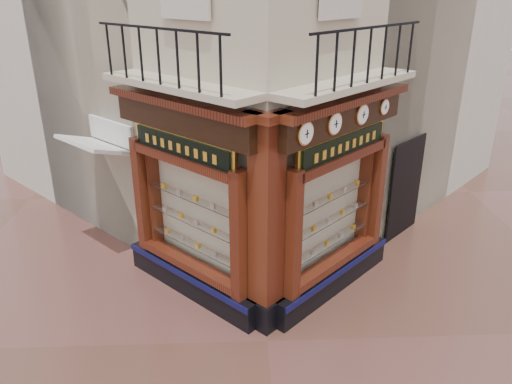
{
  "coord_description": "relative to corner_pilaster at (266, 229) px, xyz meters",
  "views": [
    {
      "loc": [
        -0.49,
        -7.05,
        5.8
      ],
      "look_at": [
        -0.11,
        2.0,
        2.0
      ],
      "focal_mm": 35.0,
      "sensor_mm": 36.0,
      "label": 1
    }
  ],
  "objects": [
    {
      "name": "balcony",
      "position": [
        0.0,
        0.99,
        2.27
      ],
      "size": [
        5.94,
        2.97,
        1.03
      ],
      "color": "#BAAB91",
      "rests_on": "ground"
    },
    {
      "name": "clock_a",
      "position": [
        0.6,
        -0.0,
        1.67
      ],
      "size": [
        0.31,
        0.31,
        0.39
      ],
      "rotation": [
        0.0,
        0.0,
        0.79
      ],
      "color": "#D09145",
      "rests_on": "ground"
    },
    {
      "name": "awning",
      "position": [
        -3.54,
        2.83,
        -1.95
      ],
      "size": [
        1.83,
        1.83,
        0.36
      ],
      "primitive_type": null,
      "rotation": [
        0.3,
        0.0,
        2.36
      ],
      "color": "silver",
      "rests_on": "ground"
    },
    {
      "name": "corner_pilaster",
      "position": [
        0.0,
        0.0,
        0.0
      ],
      "size": [
        0.85,
        0.85,
        3.98
      ],
      "rotation": [
        0.0,
        0.0,
        0.79
      ],
      "color": "black",
      "rests_on": "ground"
    },
    {
      "name": "shopfront_right",
      "position": [
        1.41,
        1.07,
        0.03
      ],
      "size": [
        2.86,
        2.86,
        3.98
      ],
      "rotation": [
        0.0,
        0.0,
        0.79
      ],
      "color": "black",
      "rests_on": "ground"
    },
    {
      "name": "signboard_left",
      "position": [
        -1.46,
        1.01,
        1.15
      ],
      "size": [
        1.95,
        1.95,
        0.52
      ],
      "rotation": [
        0.0,
        0.0,
        2.36
      ],
      "color": "yellow",
      "rests_on": "ground"
    },
    {
      "name": "signboard_right",
      "position": [
        1.46,
        1.01,
        1.15
      ],
      "size": [
        1.96,
        1.96,
        0.52
      ],
      "rotation": [
        0.0,
        0.0,
        0.79
      ],
      "color": "yellow",
      "rests_on": "ground"
    },
    {
      "name": "ground",
      "position": [
        0.0,
        -0.5,
        -1.95
      ],
      "size": [
        80.0,
        80.0,
        0.0
      ],
      "primitive_type": "plane",
      "color": "#553227",
      "rests_on": "ground"
    },
    {
      "name": "clock_b",
      "position": [
        1.17,
        0.57,
        1.67
      ],
      "size": [
        0.31,
        0.31,
        0.39
      ],
      "rotation": [
        0.0,
        0.0,
        0.79
      ],
      "color": "#D09145",
      "rests_on": "ground"
    },
    {
      "name": "clock_c",
      "position": [
        1.79,
        1.19,
        1.67
      ],
      "size": [
        0.31,
        0.31,
        0.39
      ],
      "rotation": [
        0.0,
        0.0,
        0.79
      ],
      "color": "#D09145",
      "rests_on": "ground"
    },
    {
      "name": "clock_d",
      "position": [
        2.35,
        1.75,
        1.67
      ],
      "size": [
        0.25,
        0.25,
        0.31
      ],
      "rotation": [
        0.0,
        0.0,
        0.79
      ],
      "color": "#D09145",
      "rests_on": "ground"
    },
    {
      "name": "shopfront_left",
      "position": [
        -1.41,
        1.07,
        0.03
      ],
      "size": [
        2.86,
        2.86,
        3.98
      ],
      "rotation": [
        0.0,
        0.0,
        2.36
      ],
      "color": "black",
      "rests_on": "ground"
    }
  ]
}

